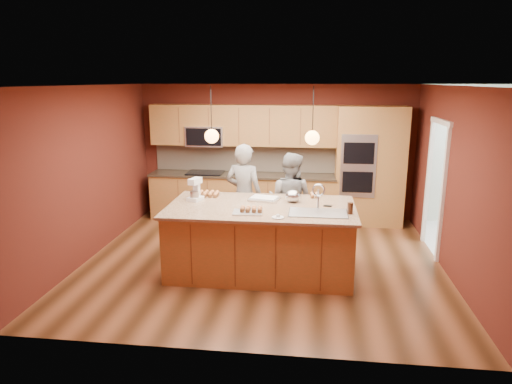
# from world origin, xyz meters

# --- Properties ---
(floor) EXTENTS (5.50, 5.50, 0.00)m
(floor) POSITION_xyz_m (0.00, 0.00, 0.00)
(floor) COLOR #3F2411
(floor) RESTS_ON ground
(ceiling) EXTENTS (5.50, 5.50, 0.00)m
(ceiling) POSITION_xyz_m (0.00, 0.00, 2.70)
(ceiling) COLOR white
(ceiling) RESTS_ON ground
(wall_back) EXTENTS (5.50, 0.00, 5.50)m
(wall_back) POSITION_xyz_m (0.00, 2.50, 1.35)
(wall_back) COLOR #501C14
(wall_back) RESTS_ON ground
(wall_front) EXTENTS (5.50, 0.00, 5.50)m
(wall_front) POSITION_xyz_m (0.00, -2.50, 1.35)
(wall_front) COLOR #501C14
(wall_front) RESTS_ON ground
(wall_left) EXTENTS (0.00, 5.00, 5.00)m
(wall_left) POSITION_xyz_m (-2.75, 0.00, 1.35)
(wall_left) COLOR #501C14
(wall_left) RESTS_ON ground
(wall_right) EXTENTS (0.00, 5.00, 5.00)m
(wall_right) POSITION_xyz_m (2.75, 0.00, 1.35)
(wall_right) COLOR #501C14
(wall_right) RESTS_ON ground
(cabinet_run) EXTENTS (3.74, 0.64, 2.30)m
(cabinet_run) POSITION_xyz_m (-0.68, 2.25, 0.98)
(cabinet_run) COLOR olive
(cabinet_run) RESTS_ON floor
(oven_column) EXTENTS (1.30, 0.62, 2.30)m
(oven_column) POSITION_xyz_m (1.85, 2.19, 1.15)
(oven_column) COLOR olive
(oven_column) RESTS_ON floor
(doorway_trim) EXTENTS (0.08, 1.11, 2.20)m
(doorway_trim) POSITION_xyz_m (2.73, 0.80, 1.05)
(doorway_trim) COLOR white
(doorway_trim) RESTS_ON wall_right
(pendant_left) EXTENTS (0.20, 0.20, 0.80)m
(pendant_left) POSITION_xyz_m (-0.69, -0.35, 2.00)
(pendant_left) COLOR black
(pendant_left) RESTS_ON ceiling
(pendant_right) EXTENTS (0.20, 0.20, 0.80)m
(pendant_right) POSITION_xyz_m (0.73, -0.35, 2.00)
(pendant_right) COLOR black
(pendant_right) RESTS_ON ceiling
(island) EXTENTS (2.71, 1.52, 1.38)m
(island) POSITION_xyz_m (0.03, -0.35, 0.51)
(island) COLOR olive
(island) RESTS_ON floor
(person_left) EXTENTS (0.73, 0.57, 1.76)m
(person_left) POSITION_xyz_m (-0.38, 0.66, 0.88)
(person_left) COLOR black
(person_left) RESTS_ON floor
(person_right) EXTENTS (0.95, 0.84, 1.63)m
(person_right) POSITION_xyz_m (0.39, 0.66, 0.81)
(person_right) COLOR slate
(person_right) RESTS_ON floor
(stand_mixer) EXTENTS (0.24, 0.28, 0.34)m
(stand_mixer) POSITION_xyz_m (-1.01, -0.14, 1.14)
(stand_mixer) COLOR white
(stand_mixer) RESTS_ON island
(sheet_cake) EXTENTS (0.49, 0.41, 0.05)m
(sheet_cake) POSITION_xyz_m (0.02, -0.01, 1.02)
(sheet_cake) COLOR silver
(sheet_cake) RESTS_ON island
(cooling_rack) EXTENTS (0.42, 0.31, 0.02)m
(cooling_rack) POSITION_xyz_m (-0.13, -0.73, 1.01)
(cooling_rack) COLOR silver
(cooling_rack) RESTS_ON island
(mixing_bowl) EXTENTS (0.23, 0.23, 0.20)m
(mixing_bowl) POSITION_xyz_m (0.47, -0.08, 1.09)
(mixing_bowl) COLOR #B9BCC1
(mixing_bowl) RESTS_ON island
(plate) EXTENTS (0.16, 0.16, 0.01)m
(plate) POSITION_xyz_m (0.30, -0.91, 1.01)
(plate) COLOR silver
(plate) RESTS_ON island
(tumbler) EXTENTS (0.08, 0.08, 0.16)m
(tumbler) POSITION_xyz_m (1.27, -0.60, 1.08)
(tumbler) COLOR #361D10
(tumbler) RESTS_ON island
(phone) EXTENTS (0.13, 0.09, 0.01)m
(phone) POSITION_xyz_m (0.98, -0.25, 1.00)
(phone) COLOR black
(phone) RESTS_ON island
(cupcakes_left) EXTENTS (0.34, 0.26, 0.08)m
(cupcakes_left) POSITION_xyz_m (-0.87, 0.12, 1.04)
(cupcakes_left) COLOR #D48248
(cupcakes_left) RESTS_ON island
(cupcakes_rack) EXTENTS (0.32, 0.16, 0.07)m
(cupcakes_rack) POSITION_xyz_m (-0.08, -0.72, 1.05)
(cupcakes_rack) COLOR #D48248
(cupcakes_rack) RESTS_ON island
(cupcakes_right) EXTENTS (0.14, 0.21, 0.06)m
(cupcakes_right) POSITION_xyz_m (0.79, 0.26, 1.03)
(cupcakes_right) COLOR #D48248
(cupcakes_right) RESTS_ON island
(dryer) EXTENTS (0.70, 0.71, 0.88)m
(dryer) POSITION_xyz_m (4.17, 1.53, 0.44)
(dryer) COLOR white
(dryer) RESTS_ON floor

